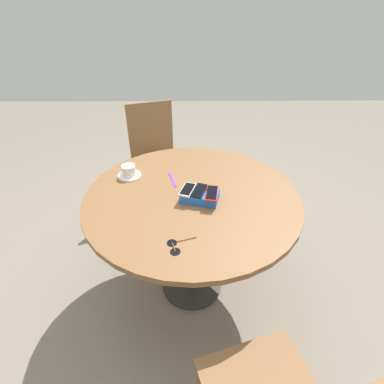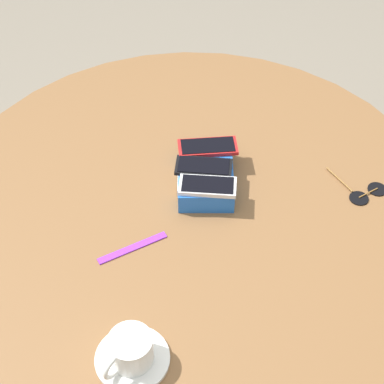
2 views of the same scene
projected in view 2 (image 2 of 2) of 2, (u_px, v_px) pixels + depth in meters
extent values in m
plane|color=gray|center=(192.00, 363.00, 1.98)|extent=(8.00, 8.00, 0.00)
cylinder|color=#2D2D2D|center=(192.00, 361.00, 1.98)|extent=(0.39, 0.39, 0.02)
cylinder|color=#2D2D2D|center=(192.00, 294.00, 1.72)|extent=(0.07, 0.07, 0.69)
cylinder|color=brown|center=(192.00, 203.00, 1.46)|extent=(1.16, 1.16, 0.03)
cube|color=blue|center=(206.00, 175.00, 1.46)|extent=(0.21, 0.16, 0.05)
cube|color=white|center=(178.00, 178.00, 1.47)|extent=(0.10, 0.03, 0.02)
cube|color=red|center=(208.00, 147.00, 1.49)|extent=(0.08, 0.14, 0.01)
cube|color=black|center=(208.00, 145.00, 1.48)|extent=(0.07, 0.13, 0.00)
cube|color=black|center=(204.00, 167.00, 1.44)|extent=(0.10, 0.14, 0.01)
cube|color=black|center=(204.00, 165.00, 1.44)|extent=(0.09, 0.12, 0.00)
cube|color=silver|center=(208.00, 186.00, 1.40)|extent=(0.09, 0.14, 0.01)
cube|color=black|center=(208.00, 184.00, 1.39)|extent=(0.08, 0.12, 0.00)
cylinder|color=white|center=(132.00, 359.00, 1.16)|extent=(0.14, 0.14, 0.01)
cylinder|color=white|center=(131.00, 349.00, 1.14)|extent=(0.08, 0.08, 0.06)
cylinder|color=tan|center=(130.00, 342.00, 1.12)|extent=(0.07, 0.07, 0.00)
torus|color=white|center=(114.00, 366.00, 1.11)|extent=(0.04, 0.05, 0.05)
cube|color=purple|center=(133.00, 248.00, 1.35)|extent=(0.06, 0.15, 0.00)
cylinder|color=black|center=(377.00, 189.00, 1.46)|extent=(0.04, 0.04, 0.00)
cylinder|color=black|center=(359.00, 198.00, 1.44)|extent=(0.04, 0.04, 0.00)
cylinder|color=olive|center=(368.00, 193.00, 1.45)|extent=(0.02, 0.05, 0.00)
cylinder|color=olive|center=(339.00, 179.00, 1.48)|extent=(0.09, 0.03, 0.00)
cylinder|color=brown|center=(339.00, 195.00, 2.19)|extent=(0.04, 0.04, 0.42)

